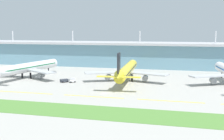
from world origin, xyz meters
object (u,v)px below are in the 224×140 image
object	(u,v)px
airliner_middle	(127,70)
pushback_tug	(64,80)
baggage_cart	(72,80)
airliner_near	(28,68)

from	to	relation	value
airliner_middle	pushback_tug	world-z (taller)	airliner_middle
baggage_cart	pushback_tug	size ratio (longest dim) A/B	0.78
baggage_cart	pushback_tug	world-z (taller)	baggage_cart
baggage_cart	pushback_tug	distance (m)	4.79
pushback_tug	baggage_cart	bearing A→B (deg)	5.17
airliner_near	pushback_tug	distance (m)	30.29
airliner_near	baggage_cart	xyz separation A→B (m)	(33.12, -8.78, -5.19)
airliner_near	pushback_tug	size ratio (longest dim) A/B	12.97
airliner_middle	baggage_cart	world-z (taller)	airliner_middle
airliner_near	pushback_tug	xyz separation A→B (m)	(28.35, -9.21, -5.35)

